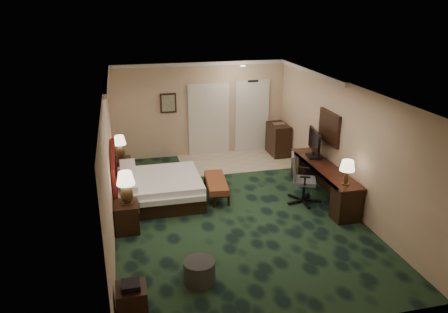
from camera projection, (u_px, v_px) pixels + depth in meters
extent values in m
cube|color=black|center=(232.00, 211.00, 9.52)|extent=(5.00, 7.50, 0.00)
cube|color=white|center=(233.00, 88.00, 8.59)|extent=(5.00, 7.50, 0.00)
cube|color=tan|center=(200.00, 110.00, 12.48)|extent=(5.00, 0.00, 2.70)
cube|color=tan|center=(306.00, 247.00, 5.63)|extent=(5.00, 0.00, 2.70)
cube|color=tan|center=(109.00, 162.00, 8.51)|extent=(0.00, 7.50, 2.70)
cube|color=tan|center=(343.00, 144.00, 9.60)|extent=(0.00, 7.50, 2.70)
cube|color=#BDB2A3|center=(237.00, 161.00, 12.36)|extent=(3.20, 1.70, 0.01)
cube|color=silver|center=(252.00, 117.00, 12.90)|extent=(1.02, 0.06, 2.18)
cube|color=beige|center=(209.00, 120.00, 12.60)|extent=(1.20, 0.06, 2.10)
cube|color=slate|center=(168.00, 103.00, 12.16)|extent=(0.45, 0.06, 0.55)
cube|color=white|center=(329.00, 128.00, 10.07)|extent=(0.05, 0.95, 0.75)
cube|color=white|center=(160.00, 189.00, 9.88)|extent=(1.84, 1.70, 0.58)
cube|color=black|center=(127.00, 217.00, 8.63)|extent=(0.47, 0.53, 0.58)
cube|color=black|center=(123.00, 169.00, 11.12)|extent=(0.43, 0.50, 0.54)
cube|color=maroon|center=(216.00, 188.00, 10.13)|extent=(0.55, 1.29, 0.42)
cylinder|color=#2E2E2E|center=(199.00, 271.00, 7.11)|extent=(0.66, 0.66, 0.37)
cube|color=black|center=(132.00, 301.00, 6.33)|extent=(0.44, 0.44, 0.48)
cube|color=black|center=(323.00, 182.00, 10.01)|extent=(0.57, 2.66, 0.77)
cube|color=black|center=(314.00, 144.00, 10.35)|extent=(0.22, 0.87, 0.68)
cube|color=black|center=(278.00, 139.00, 12.77)|extent=(0.48, 0.87, 0.92)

